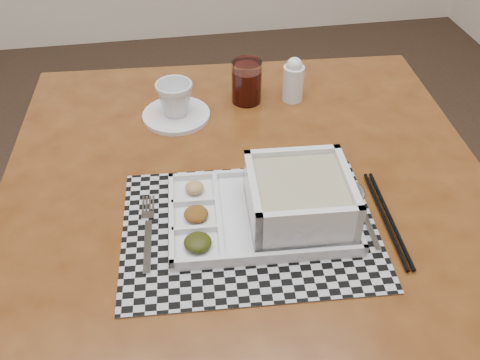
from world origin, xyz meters
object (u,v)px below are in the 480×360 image
dining_table (246,207)px  juice_glass (247,83)px  cup (175,99)px  creamer_bottle (293,80)px  serving_tray (287,204)px

dining_table → juice_glass: size_ratio=10.05×
cup → creamer_bottle: creamer_bottle is taller
serving_tray → juice_glass: (0.00, 0.40, 0.01)m
serving_tray → juice_glass: bearing=89.7°
creamer_bottle → juice_glass: bearing=174.2°
dining_table → cup: cup is taller
dining_table → juice_glass: juice_glass is taller
cup → juice_glass: juice_glass is taller
dining_table → creamer_bottle: (0.16, 0.27, 0.12)m
serving_tray → juice_glass: juice_glass is taller
serving_tray → cup: (-0.16, 0.36, 0.01)m
juice_glass → serving_tray: bearing=-90.3°
cup → creamer_bottle: (0.27, 0.03, 0.00)m
serving_tray → cup: bearing=114.5°
serving_tray → dining_table: bearing=111.8°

